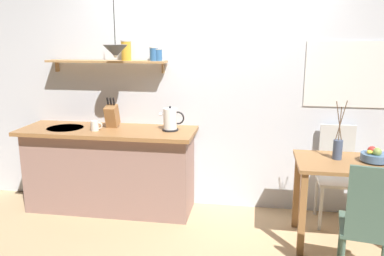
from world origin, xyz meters
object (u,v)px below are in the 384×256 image
Objects in this scene: electric_kettle at (171,120)px; fruit_bowl at (375,156)px; coffee_mug_by_sink at (95,126)px; dining_table at (355,177)px; twig_vase at (338,148)px; dining_chair_far at (337,170)px; dining_chair_near at (369,223)px; pendant_lamp at (115,51)px; knife_block at (112,116)px.

fruit_bowl is at bearing -11.31° from electric_kettle.
electric_kettle is 2.05× the size of coffee_mug_by_sink.
dining_table is 1.94× the size of twig_vase.
fruit_bowl is at bearing -66.48° from dining_chair_far.
dining_table is 1.03× the size of dining_chair_near.
coffee_mug_by_sink is at bearing -179.92° from pendant_lamp.
twig_vase is at bearing -12.15° from electric_kettle.
pendant_lamp reaches higher than electric_kettle.
dining_chair_near is 3.92× the size of electric_kettle.
pendant_lamp is (-2.08, 0.21, 0.82)m from twig_vase.
pendant_lamp is at bearing 0.08° from coffee_mug_by_sink.
twig_vase reaches higher than fruit_bowl.
coffee_mug_by_sink reaches higher than fruit_bowl.
pendant_lamp is (0.13, -0.17, 0.67)m from knife_block.
electric_kettle is at bearing -3.78° from knife_block.
dining_chair_near is 1.18m from dining_chair_far.
knife_block reaches higher than dining_chair_far.
twig_vase is at bearing 159.85° from dining_table.
twig_vase is 4.24× the size of coffee_mug_by_sink.
dining_chair_near is at bearing -82.28° from twig_vase.
dining_chair_near is at bearing -23.77° from pendant_lamp.
knife_block reaches higher than coffee_mug_by_sink.
pendant_lamp is (-2.18, 0.96, 1.16)m from dining_chair_near.
dining_table is at bearing 85.71° from dining_chair_near.
electric_kettle is at bearing 147.02° from dining_chair_near.
dining_chair_near is at bearing -32.98° from electric_kettle.
knife_block is 2.60× the size of coffee_mug_by_sink.
fruit_bowl is at bearing 74.46° from dining_chair_near.
knife_block is at bearing -178.84° from dining_chair_far.
dining_chair_near is at bearing -105.54° from fruit_bowl.
dining_table is 8.24× the size of coffee_mug_by_sink.
dining_chair_near is 0.83m from twig_vase.
coffee_mug_by_sink is (-2.49, 0.27, 0.31)m from dining_table.
dining_chair_near is 2.65m from coffee_mug_by_sink.
electric_kettle is (-1.67, -0.09, 0.48)m from dining_chair_far.
pendant_lamp reaches higher than dining_table.
electric_kettle reaches higher than dining_chair_far.
dining_table is 1.81m from electric_kettle.
electric_kettle is (-1.57, 0.34, 0.13)m from twig_vase.
electric_kettle is 0.77m from coffee_mug_by_sink.
fruit_bowl is at bearing -5.97° from pendant_lamp.
electric_kettle is (-1.87, 0.37, 0.18)m from fruit_bowl.
dining_chair_near is 8.03× the size of coffee_mug_by_sink.
coffee_mug_by_sink is at bearing -170.56° from electric_kettle.
dining_chair_far is at bearing 5.05° from coffee_mug_by_sink.
twig_vase is at bearing -5.84° from pendant_lamp.
coffee_mug_by_sink reaches higher than dining_chair_far.
dining_table is 2.44m from knife_block.
dining_chair_near is 2.05m from electric_kettle.
fruit_bowl is at bearing -9.43° from knife_block.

